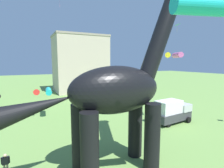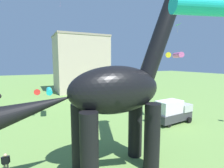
% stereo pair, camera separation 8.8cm
% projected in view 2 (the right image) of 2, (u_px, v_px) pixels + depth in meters
% --- Properties ---
extents(dinosaur_sculpture, '(16.75, 3.55, 17.51)m').
position_uv_depth(dinosaur_sculpture, '(115.00, 90.00, 12.83)').
color(dinosaur_sculpture, black).
rests_on(dinosaur_sculpture, ground_plane).
extents(parked_box_truck, '(5.78, 2.66, 3.20)m').
position_uv_depth(parked_box_truck, '(173.00, 111.00, 23.91)').
color(parked_box_truck, '#38383D').
rests_on(parked_box_truck, ground_plane).
extents(person_watching_child, '(0.60, 0.26, 1.59)m').
position_uv_depth(person_watching_child, '(6.00, 161.00, 13.05)').
color(person_watching_child, '#6B6056').
rests_on(person_watching_child, ground_plane).
extents(kite_trailing, '(2.67, 3.07, 0.89)m').
position_uv_depth(kite_trailing, '(47.00, 91.00, 26.04)').
color(kite_trailing, '#19B2B7').
extents(kite_mid_left, '(2.63, 2.60, 0.75)m').
position_uv_depth(kite_mid_left, '(176.00, 55.00, 23.64)').
color(kite_mid_left, pink).
extents(kite_far_left, '(3.26, 3.09, 0.92)m').
position_uv_depth(kite_far_left, '(210.00, 3.00, 7.72)').
color(kite_far_left, '#19B2B7').
extents(kite_near_high, '(1.29, 1.42, 1.51)m').
position_uv_depth(kite_near_high, '(178.00, 25.00, 30.21)').
color(kite_near_high, green).
extents(background_building_block, '(14.46, 10.91, 15.82)m').
position_uv_depth(background_building_block, '(81.00, 64.00, 50.37)').
color(background_building_block, '#B7A893').
rests_on(background_building_block, ground_plane).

